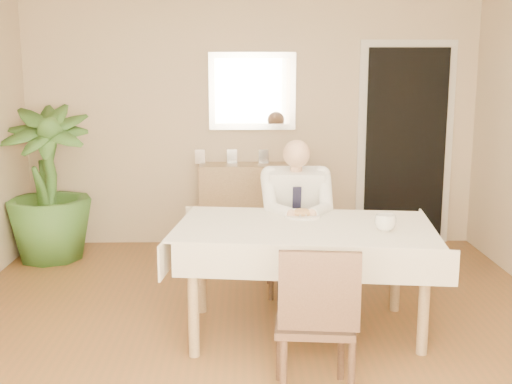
{
  "coord_description": "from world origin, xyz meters",
  "views": [
    {
      "loc": [
        -0.09,
        -3.94,
        1.79
      ],
      "look_at": [
        0.0,
        0.35,
        0.95
      ],
      "focal_mm": 45.0,
      "sensor_mm": 36.0,
      "label": 1
    }
  ],
  "objects_px": {
    "seated_man": "(297,214)",
    "potted_palm": "(47,184)",
    "chair_near": "(316,316)",
    "sideboard": "(253,206)",
    "chair_far": "(294,224)",
    "coffee_mug": "(385,223)",
    "dining_table": "(304,237)"
  },
  "relations": [
    {
      "from": "chair_far",
      "to": "seated_man",
      "type": "bearing_deg",
      "value": -95.98
    },
    {
      "from": "dining_table",
      "to": "coffee_mug",
      "type": "relative_size",
      "value": 13.56
    },
    {
      "from": "dining_table",
      "to": "coffee_mug",
      "type": "xyz_separation_m",
      "value": [
        0.5,
        -0.16,
        0.14
      ]
    },
    {
      "from": "chair_far",
      "to": "dining_table",
      "type": "bearing_deg",
      "value": -95.98
    },
    {
      "from": "chair_far",
      "to": "coffee_mug",
      "type": "relative_size",
      "value": 7.07
    },
    {
      "from": "coffee_mug",
      "to": "potted_palm",
      "type": "bearing_deg",
      "value": 145.18
    },
    {
      "from": "chair_far",
      "to": "chair_near",
      "type": "distance_m",
      "value": 1.84
    },
    {
      "from": "dining_table",
      "to": "potted_palm",
      "type": "height_order",
      "value": "potted_palm"
    },
    {
      "from": "dining_table",
      "to": "chair_near",
      "type": "relative_size",
      "value": 2.08
    },
    {
      "from": "chair_near",
      "to": "chair_far",
      "type": "bearing_deg",
      "value": 94.89
    },
    {
      "from": "chair_far",
      "to": "potted_palm",
      "type": "relative_size",
      "value": 0.66
    },
    {
      "from": "seated_man",
      "to": "coffee_mug",
      "type": "relative_size",
      "value": 9.21
    },
    {
      "from": "coffee_mug",
      "to": "potted_palm",
      "type": "height_order",
      "value": "potted_palm"
    },
    {
      "from": "seated_man",
      "to": "coffee_mug",
      "type": "distance_m",
      "value": 0.91
    },
    {
      "from": "chair_far",
      "to": "chair_near",
      "type": "bearing_deg",
      "value": -96.7
    },
    {
      "from": "seated_man",
      "to": "potted_palm",
      "type": "relative_size",
      "value": 0.86
    },
    {
      "from": "chair_near",
      "to": "potted_palm",
      "type": "relative_size",
      "value": 0.61
    },
    {
      "from": "chair_near",
      "to": "seated_man",
      "type": "relative_size",
      "value": 0.71
    },
    {
      "from": "chair_near",
      "to": "sideboard",
      "type": "height_order",
      "value": "chair_near"
    },
    {
      "from": "dining_table",
      "to": "sideboard",
      "type": "height_order",
      "value": "sideboard"
    },
    {
      "from": "dining_table",
      "to": "seated_man",
      "type": "height_order",
      "value": "seated_man"
    },
    {
      "from": "chair_far",
      "to": "sideboard",
      "type": "distance_m",
      "value": 1.28
    },
    {
      "from": "coffee_mug",
      "to": "potted_palm",
      "type": "distance_m",
      "value": 3.33
    },
    {
      "from": "chair_far",
      "to": "coffee_mug",
      "type": "height_order",
      "value": "chair_far"
    },
    {
      "from": "chair_far",
      "to": "seated_man",
      "type": "relative_size",
      "value": 0.77
    },
    {
      "from": "dining_table",
      "to": "seated_man",
      "type": "distance_m",
      "value": 0.59
    },
    {
      "from": "seated_man",
      "to": "coffee_mug",
      "type": "height_order",
      "value": "seated_man"
    },
    {
      "from": "coffee_mug",
      "to": "sideboard",
      "type": "xyz_separation_m",
      "value": [
        -0.82,
        2.28,
        -0.39
      ]
    },
    {
      "from": "chair_near",
      "to": "potted_palm",
      "type": "xyz_separation_m",
      "value": [
        -2.2,
        2.69,
        0.23
      ]
    },
    {
      "from": "dining_table",
      "to": "potted_palm",
      "type": "xyz_separation_m",
      "value": [
        -2.23,
        1.74,
        0.05
      ]
    },
    {
      "from": "potted_palm",
      "to": "chair_far",
      "type": "bearing_deg",
      "value": -20.97
    },
    {
      "from": "coffee_mug",
      "to": "potted_palm",
      "type": "relative_size",
      "value": 0.09
    }
  ]
}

